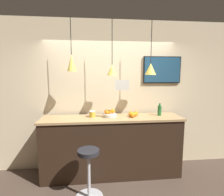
# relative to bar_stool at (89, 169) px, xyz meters

# --- Properties ---
(ground_plane) EXTENTS (14.00, 14.00, 0.00)m
(ground_plane) POSITION_rel_bar_stool_xyz_m (0.41, 0.05, -0.47)
(ground_plane) COLOR #47382D
(back_wall) EXTENTS (8.00, 0.06, 2.90)m
(back_wall) POSITION_rel_bar_stool_xyz_m (0.41, 0.99, 0.98)
(back_wall) COLOR beige
(back_wall) RESTS_ON ground_plane
(service_counter) EXTENTS (2.53, 0.56, 1.10)m
(service_counter) POSITION_rel_bar_stool_xyz_m (0.41, 0.60, 0.08)
(service_counter) COLOR black
(service_counter) RESTS_ON ground_plane
(bar_stool) EXTENTS (0.42, 0.42, 0.77)m
(bar_stool) POSITION_rel_bar_stool_xyz_m (0.00, 0.00, 0.00)
(bar_stool) COLOR #B7B7BC
(bar_stool) RESTS_ON ground_plane
(fruit_bowl) EXTENTS (0.26, 0.26, 0.14)m
(fruit_bowl) POSITION_rel_bar_stool_xyz_m (0.37, 0.65, 0.68)
(fruit_bowl) COLOR beige
(fruit_bowl) RESTS_ON service_counter
(orange_pile) EXTENTS (0.20, 0.29, 0.08)m
(orange_pile) POSITION_rel_bar_stool_xyz_m (0.80, 0.64, 0.67)
(orange_pile) COLOR orange
(orange_pile) RESTS_ON service_counter
(juice_bottle) EXTENTS (0.07, 0.07, 0.23)m
(juice_bottle) POSITION_rel_bar_stool_xyz_m (1.31, 0.65, 0.73)
(juice_bottle) COLOR #286B33
(juice_bottle) RESTS_ON service_counter
(spread_jar) EXTENTS (0.11, 0.11, 0.11)m
(spread_jar) POSITION_rel_bar_stool_xyz_m (0.06, 0.65, 0.69)
(spread_jar) COLOR gold
(spread_jar) RESTS_ON service_counter
(pendant_lamp_left) EXTENTS (0.15, 0.15, 0.88)m
(pendant_lamp_left) POSITION_rel_bar_stool_xyz_m (-0.27, 0.58, 1.59)
(pendant_lamp_left) COLOR black
(pendant_lamp_middle) EXTENTS (0.18, 0.18, 0.95)m
(pendant_lamp_middle) POSITION_rel_bar_stool_xyz_m (0.41, 0.58, 1.48)
(pendant_lamp_middle) COLOR black
(pendant_lamp_right) EXTENTS (0.20, 0.20, 0.94)m
(pendant_lamp_right) POSITION_rel_bar_stool_xyz_m (1.10, 0.58, 1.50)
(pendant_lamp_right) COLOR black
(mounted_tv) EXTENTS (0.75, 0.04, 0.52)m
(mounted_tv) POSITION_rel_bar_stool_xyz_m (1.45, 0.94, 1.49)
(mounted_tv) COLOR black
(hanging_menu_board) EXTENTS (0.24, 0.01, 0.17)m
(hanging_menu_board) POSITION_rel_bar_stool_xyz_m (0.56, 0.40, 1.22)
(hanging_menu_board) COLOR silver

